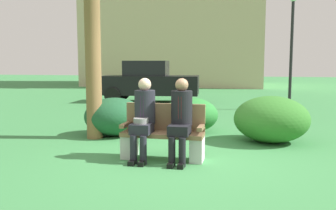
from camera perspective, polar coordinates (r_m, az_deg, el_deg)
ground_plane at (r=5.90m, az=2.71°, el=-8.74°), size 80.00×80.00×0.00m
park_bench at (r=5.91m, az=-0.75°, el=-4.77°), size 1.34×0.44×0.90m
seated_man_left at (r=5.82m, az=-3.94°, el=-1.55°), size 0.34×0.72×1.33m
seated_man_right at (r=5.68m, az=2.03°, el=-1.69°), size 0.34×0.72×1.33m
shrub_near_bench at (r=7.91m, az=-8.52°, el=-1.83°), size 1.32×1.21×0.83m
shrub_mid_lawn at (r=7.42m, az=16.12°, el=-2.18°), size 1.48×1.36×0.93m
shrub_far_lawn at (r=8.22m, az=3.54°, el=-1.56°), size 1.27×1.17×0.79m
parked_car_near at (r=14.60m, az=-2.97°, el=3.73°), size 4.04×2.03×1.68m
street_lamp at (r=12.84m, az=19.08°, el=9.66°), size 0.24×0.24×3.84m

